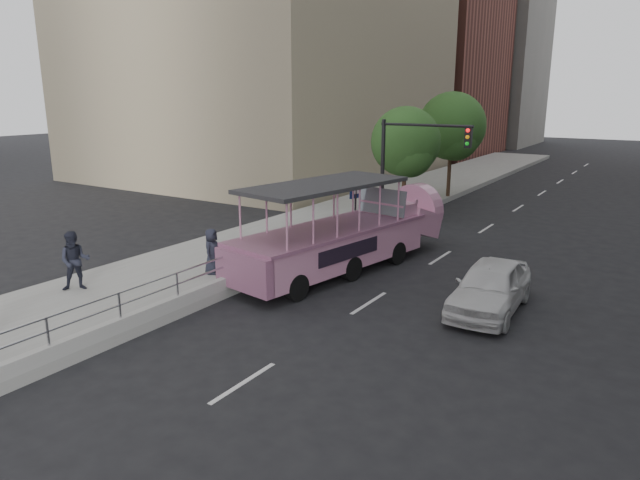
# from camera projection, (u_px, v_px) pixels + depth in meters

# --- Properties ---
(ground) EXTENTS (160.00, 160.00, 0.00)m
(ground) POSITION_uv_depth(u_px,v_px,m) (264.00, 341.00, 14.97)
(ground) COLOR black
(sidewalk) EXTENTS (5.50, 80.00, 0.30)m
(sidewalk) POSITION_uv_depth(u_px,v_px,m) (300.00, 232.00, 26.09)
(sidewalk) COLOR #9A9A95
(sidewalk) RESTS_ON ground
(kerb_wall) EXTENTS (0.24, 30.00, 0.36)m
(kerb_wall) POSITION_uv_depth(u_px,v_px,m) (225.00, 283.00, 18.11)
(kerb_wall) COLOR #A5A4A0
(kerb_wall) RESTS_ON sidewalk
(guardrail) EXTENTS (0.07, 22.00, 0.71)m
(guardrail) POSITION_uv_depth(u_px,v_px,m) (224.00, 263.00, 17.95)
(guardrail) COLOR #B9BABF
(guardrail) RESTS_ON kerb_wall
(duck_boat) EXTENTS (4.05, 10.29, 3.33)m
(duck_boat) POSITION_uv_depth(u_px,v_px,m) (349.00, 235.00, 21.06)
(duck_boat) COLOR black
(duck_boat) RESTS_ON ground
(car) EXTENTS (1.98, 4.51, 1.51)m
(car) POSITION_uv_depth(u_px,v_px,m) (490.00, 287.00, 16.90)
(car) COLOR silver
(car) RESTS_ON ground
(pedestrian_mid) EXTENTS (1.14, 1.16, 1.89)m
(pedestrian_mid) POSITION_uv_depth(u_px,v_px,m) (75.00, 261.00, 17.80)
(pedestrian_mid) COLOR #20222F
(pedestrian_mid) RESTS_ON sidewalk
(pedestrian_far) EXTENTS (0.73, 0.90, 1.58)m
(pedestrian_far) POSITION_uv_depth(u_px,v_px,m) (212.00, 251.00, 19.47)
(pedestrian_far) COLOR #20222F
(pedestrian_far) RESTS_ON sidewalk
(parking_sign) EXTENTS (0.23, 0.65, 2.99)m
(parking_sign) POSITION_uv_depth(u_px,v_px,m) (356.00, 202.00, 24.16)
(parking_sign) COLOR black
(parking_sign) RESTS_ON ground
(traffic_signal) EXTENTS (4.20, 0.32, 5.20)m
(traffic_signal) POSITION_uv_depth(u_px,v_px,m) (407.00, 159.00, 25.16)
(traffic_signal) COLOR black
(traffic_signal) RESTS_ON ground
(street_tree_near) EXTENTS (3.52, 3.52, 5.72)m
(street_tree_near) POSITION_uv_depth(u_px,v_px,m) (407.00, 145.00, 28.71)
(street_tree_near) COLOR #3D261C
(street_tree_near) RESTS_ON ground
(street_tree_far) EXTENTS (3.97, 3.97, 6.45)m
(street_tree_far) POSITION_uv_depth(u_px,v_px,m) (453.00, 129.00, 33.37)
(street_tree_far) COLOR #3D261C
(street_tree_far) RESTS_ON ground
(midrise_brick) EXTENTS (18.00, 16.00, 26.00)m
(midrise_brick) POSITION_uv_depth(u_px,v_px,m) (409.00, 28.00, 60.24)
(midrise_brick) COLOR brown
(midrise_brick) RESTS_ON ground
(midrise_stone_b) EXTENTS (16.00, 14.00, 20.00)m
(midrise_stone_b) POSITION_uv_depth(u_px,v_px,m) (474.00, 64.00, 72.96)
(midrise_stone_b) COLOR slate
(midrise_stone_b) RESTS_ON ground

